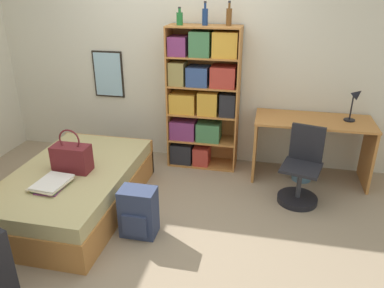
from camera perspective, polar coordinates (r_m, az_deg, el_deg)
ground_plane at (r=3.87m, az=-6.76°, el=-10.76°), size 14.00×14.00×0.00m
wall_back at (r=4.72m, az=-1.72°, el=12.95°), size 10.00×0.09×2.60m
bed at (r=4.07m, az=-17.36°, el=-6.39°), size 1.12×1.82×0.43m
handbag at (r=3.87m, az=-17.85°, el=-1.99°), size 0.37×0.19×0.44m
book_stack_on_bed at (r=3.69m, az=-20.56°, el=-5.70°), size 0.33×0.38×0.05m
bookcase at (r=4.53m, az=1.42°, el=7.19°), size 0.85×0.35×1.72m
bottle_green at (r=4.39m, az=-1.90°, el=18.62°), size 0.07×0.07×0.19m
bottle_brown at (r=4.36m, az=2.00°, el=18.89°), size 0.07×0.07×0.25m
bottle_clear at (r=4.35m, az=5.66°, el=18.81°), size 0.06×0.06×0.26m
desk at (r=4.51m, az=17.78°, el=0.99°), size 1.30×0.58×0.74m
desk_lamp at (r=4.46m, az=23.69°, el=6.30°), size 0.17×0.12×0.38m
desk_chair at (r=4.13m, az=16.20°, el=-5.01°), size 0.47×0.47×0.81m
backpack at (r=3.51m, az=-8.16°, el=-10.28°), size 0.33×0.25×0.47m
waste_bin at (r=4.62m, az=16.41°, el=-3.93°), size 0.23×0.23×0.23m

